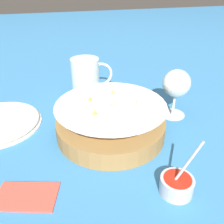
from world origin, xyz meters
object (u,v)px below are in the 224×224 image
wine_glass (176,85)px  beer_mug (86,78)px  sauce_cup (177,184)px  food_basket (112,121)px

wine_glass → beer_mug: wine_glass is taller
sauce_cup → food_basket: bearing=108.0°
beer_mug → sauce_cup: bearing=-78.8°
food_basket → wine_glass: 0.20m
sauce_cup → beer_mug: size_ratio=0.82×
wine_glass → food_basket: bearing=-166.0°
food_basket → wine_glass: bearing=14.0°
wine_glass → beer_mug: size_ratio=1.00×
sauce_cup → beer_mug: bearing=101.2°
sauce_cup → wine_glass: (0.12, 0.26, 0.07)m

